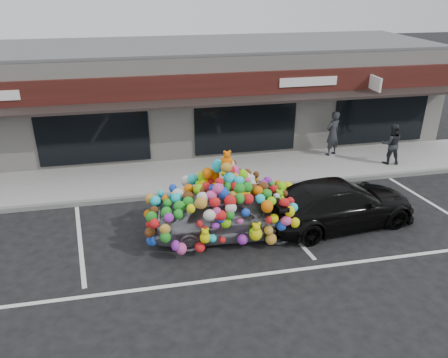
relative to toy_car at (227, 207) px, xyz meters
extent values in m
plane|color=black|center=(-1.05, 0.23, -0.91)|extent=(90.00, 90.00, 0.00)
cube|color=beige|center=(-1.05, 8.73, 1.19)|extent=(24.00, 6.00, 4.20)
cube|color=#59595B|center=(-1.05, 8.73, 3.34)|extent=(24.00, 6.00, 0.12)
cube|color=black|center=(-1.05, 5.65, 2.24)|extent=(24.00, 0.18, 0.90)
cube|color=black|center=(-1.05, 5.13, 1.74)|extent=(24.00, 1.20, 0.10)
cube|color=white|center=(7.15, 5.18, 2.14)|extent=(0.08, 0.95, 0.55)
cube|color=white|center=(4.45, 5.53, 2.24)|extent=(2.40, 0.04, 0.35)
cube|color=black|center=(-4.05, 5.70, 0.54)|extent=(4.20, 0.12, 2.30)
cube|color=black|center=(1.95, 5.70, 0.54)|extent=(4.20, 0.12, 2.30)
cube|color=black|center=(7.95, 5.70, 0.54)|extent=(4.20, 0.12, 2.30)
cube|color=gray|center=(-1.05, 4.23, -0.83)|extent=(26.00, 3.00, 0.15)
cube|color=slate|center=(-1.05, 2.73, -0.83)|extent=(26.00, 0.18, 0.16)
cube|color=silver|center=(-4.25, 0.43, -0.91)|extent=(0.73, 4.37, 0.01)
cube|color=silver|center=(1.75, 0.43, -0.91)|extent=(0.73, 4.37, 0.01)
cube|color=silver|center=(7.15, 0.43, -0.91)|extent=(0.73, 4.37, 0.01)
cube|color=silver|center=(0.95, -2.07, -0.91)|extent=(14.00, 0.12, 0.01)
imported|color=#93989C|center=(0.00, 0.00, -0.17)|extent=(1.97, 4.40, 1.47)
ellipsoid|color=#FF1828|center=(0.00, 0.00, 1.11)|extent=(1.40, 1.88, 1.10)
sphere|color=#E3ED0B|center=(1.51, -0.15, 0.15)|extent=(0.34, 0.34, 0.34)
sphere|color=#162BE9|center=(0.60, -0.95, -0.36)|extent=(0.36, 0.36, 0.36)
sphere|color=green|center=(-0.80, 0.94, -0.31)|extent=(0.30, 0.30, 0.30)
sphere|color=#D6579A|center=(0.00, 0.00, 1.61)|extent=(0.32, 0.32, 0.32)
sphere|color=#F79101|center=(-1.30, 0.10, 0.16)|extent=(0.30, 0.30, 0.30)
imported|color=black|center=(3.46, -0.06, -0.21)|extent=(2.52, 5.03, 1.40)
imported|color=black|center=(5.49, 5.02, 0.17)|extent=(0.80, 0.67, 1.87)
imported|color=black|center=(7.37, 3.69, 0.06)|extent=(0.92, 0.80, 1.63)
camera|label=1|loc=(-2.28, -10.82, 6.03)|focal=35.00mm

